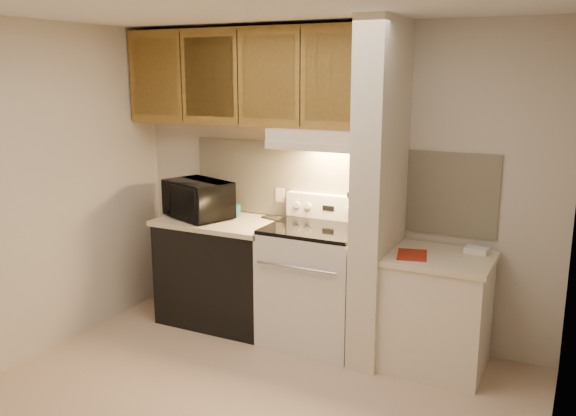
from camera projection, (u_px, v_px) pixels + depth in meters
The scene contains 50 objects.
floor at pixel (242, 409), 3.93m from camera, with size 3.60×3.60×0.00m, color #C8AB91.
ceiling at pixel (234, 3), 3.39m from camera, with size 3.60×3.60×0.00m, color white.
wall_back at pixel (333, 182), 4.97m from camera, with size 3.60×0.02×2.50m, color beige.
wall_left at pixel (27, 195), 4.45m from camera, with size 0.02×3.00×2.50m, color beige.
wall_right at pixel (565, 262), 2.87m from camera, with size 0.02×3.00×2.50m, color beige.
backsplash at pixel (333, 184), 4.96m from camera, with size 2.60×0.02×0.63m, color beige.
range_body at pixel (315, 286), 4.84m from camera, with size 0.76×0.65×0.92m, color silver.
oven_window at pixel (298, 294), 4.55m from camera, with size 0.50×0.01×0.30m, color black.
oven_handle at pixel (296, 268), 4.47m from camera, with size 0.02×0.02×0.65m, color silver.
cooktop at pixel (316, 229), 4.74m from camera, with size 0.74×0.64×0.03m, color black.
range_backguard at pixel (330, 207), 4.96m from camera, with size 0.76×0.08×0.20m, color silver.
range_display at pixel (328, 208), 4.92m from camera, with size 0.10×0.01×0.04m, color black.
range_knob_left_outer at pixel (297, 205), 5.04m from camera, with size 0.05×0.05×0.02m, color silver.
range_knob_left_inner at pixel (308, 206), 5.00m from camera, with size 0.05×0.05×0.02m, color silver.
range_knob_right_inner at pixel (349, 210), 4.84m from camera, with size 0.05×0.05×0.02m, color silver.
range_knob_right_outer at pixel (361, 212), 4.80m from camera, with size 0.05×0.05×0.02m, color silver.
dishwasher_front at pixel (222, 273), 5.24m from camera, with size 1.00×0.63×0.87m, color black.
left_countertop at pixel (221, 222), 5.14m from camera, with size 1.04×0.67×0.04m, color beige.
spoon_rest at pixel (274, 219), 5.13m from camera, with size 0.23×0.07×0.02m, color black.
teal_jar at pixel (235, 210), 5.23m from camera, with size 0.10×0.10×0.11m, color #1F656A.
outlet at pixel (280, 195), 5.19m from camera, with size 0.08×0.01×0.12m, color beige.
microwave at pixel (198, 199), 5.18m from camera, with size 0.57×0.39×0.32m, color black.
partition_pillar at pixel (380, 195), 4.44m from camera, with size 0.22×0.70×2.50m, color beige.
pillar_trim at pixel (365, 187), 4.48m from camera, with size 0.01×0.70×0.04m, color olive.
knife_strip at pixel (362, 185), 4.43m from camera, with size 0.02×0.42×0.04m, color black.
knife_blade_a at pixel (353, 202), 4.33m from camera, with size 0.01×0.04×0.16m, color silver.
knife_handle_a at pixel (353, 182), 4.30m from camera, with size 0.02×0.02×0.10m, color black.
knife_blade_b at pixel (356, 202), 4.38m from camera, with size 0.01×0.04×0.18m, color silver.
knife_handle_b at pixel (357, 180), 4.36m from camera, with size 0.02×0.02×0.10m, color black.
knife_blade_c at pixel (359, 201), 4.46m from camera, with size 0.01×0.04×0.20m, color silver.
knife_handle_c at pixel (361, 178), 4.44m from camera, with size 0.02×0.02×0.10m, color black.
knife_blade_d at pixel (363, 197), 4.52m from camera, with size 0.01×0.04×0.16m, color silver.
knife_handle_d at pixel (365, 176), 4.51m from camera, with size 0.02×0.02×0.10m, color black.
knife_blade_e at pixel (368, 196), 4.61m from camera, with size 0.01×0.04×0.18m, color silver.
knife_handle_e at pixel (368, 175), 4.58m from camera, with size 0.02×0.02×0.10m, color black.
oven_mitt at pixel (370, 202), 4.67m from camera, with size 0.03×0.09×0.22m, color slate.
right_cab_base at pixel (437, 314), 4.42m from camera, with size 0.70×0.60×0.81m, color beige.
right_countertop at pixel (440, 258), 4.33m from camera, with size 0.74×0.64×0.04m, color beige.
red_folder at pixel (412, 255), 4.33m from camera, with size 0.20×0.28×0.01m, color maroon.
white_box at pixel (477, 250), 4.38m from camera, with size 0.16×0.11×0.04m, color white.
range_hood at pixel (323, 138), 4.69m from camera, with size 0.78×0.44×0.15m, color beige.
hood_lip at pixel (312, 147), 4.52m from camera, with size 0.78×0.04×0.06m, color beige.
upper_cabinets at pixel (248, 77), 4.93m from camera, with size 2.18×0.33×0.77m, color olive.
cab_door_a at pixel (155, 77), 5.15m from camera, with size 0.46×0.01×0.63m, color olive.
cab_gap_a at pixel (181, 77), 5.03m from camera, with size 0.01×0.01×0.73m, color black.
cab_door_b at pixel (209, 77), 4.91m from camera, with size 0.46×0.01×0.63m, color olive.
cab_gap_b at pixel (238, 77), 4.79m from camera, with size 0.01×0.01×0.73m, color black.
cab_door_c at pixel (268, 77), 4.68m from camera, with size 0.46×0.01×0.63m, color olive.
cab_gap_c at pixel (300, 78), 4.56m from camera, with size 0.01×0.01×0.73m, color black.
cab_door_d at pixel (334, 78), 4.44m from camera, with size 0.46×0.01×0.63m, color olive.
Camera 1 is at (1.86, -3.04, 2.13)m, focal length 38.00 mm.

